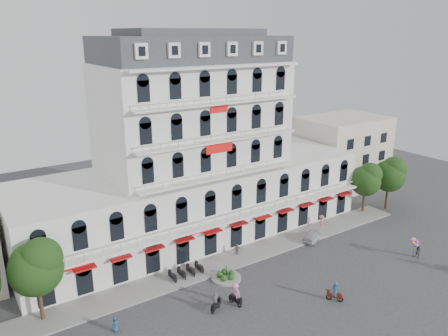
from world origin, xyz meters
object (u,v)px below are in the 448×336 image
rider_west (216,303)px  balloon_vendor (417,248)px  parked_car (314,235)px  rider_east (335,292)px  rider_center (235,293)px

rider_west → balloon_vendor: 25.50m
parked_car → rider_west: rider_west is taller
parked_car → rider_east: 13.20m
rider_west → rider_east: size_ratio=0.94×
parked_car → balloon_vendor: size_ratio=1.61×
parked_car → balloon_vendor: bearing=-166.9°
parked_car → balloon_vendor: 12.05m
rider_west → rider_east: 11.81m
balloon_vendor → parked_car: bearing=124.1°
rider_east → parked_car: bearing=-72.6°
rider_east → rider_center: size_ratio=0.89×
rider_west → rider_center: (2.08, -0.26, 0.41)m
balloon_vendor → rider_center: bearing=169.7°
parked_car → rider_center: (-16.28, -5.78, 0.59)m
rider_east → balloon_vendor: 14.51m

